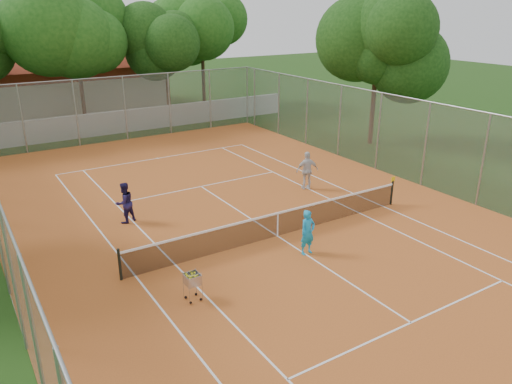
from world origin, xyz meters
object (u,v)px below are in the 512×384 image
tennis_net (278,224)px  ball_hopper (193,286)px  clubhouse (52,84)px  player_far_left (125,203)px  player_near (308,232)px  player_far_right (307,170)px

tennis_net → ball_hopper: 5.03m
clubhouse → player_far_left: (-2.35, -24.74, -1.36)m
tennis_net → player_near: player_near is taller
ball_hopper → clubhouse: bearing=75.1°
clubhouse → ball_hopper: size_ratio=17.67×
player_far_left → player_far_right: 8.46m
player_near → ball_hopper: player_near is taller
player_near → player_far_right: 6.55m
tennis_net → ball_hopper: bearing=-153.7°
tennis_net → clubhouse: clubhouse is taller
player_far_right → ball_hopper: player_far_right is taller
player_far_left → ball_hopper: player_far_left is taller
ball_hopper → player_far_left: bearing=78.3°
player_far_left → ball_hopper: bearing=69.5°
player_near → ball_hopper: size_ratio=1.72×
clubhouse → ball_hopper: bearing=-94.6°
player_near → clubhouse: bearing=91.1°
player_near → ball_hopper: (-4.60, -0.56, -0.33)m
tennis_net → ball_hopper: size_ratio=12.80×
player_near → player_far_left: bearing=124.0°
clubhouse → ball_hopper: (-2.51, -31.23, -1.72)m
ball_hopper → tennis_net: bearing=16.1°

